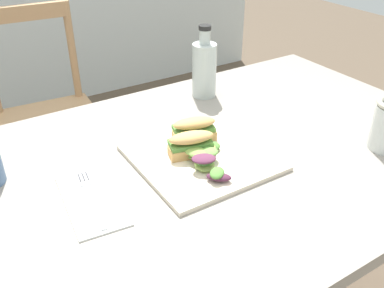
# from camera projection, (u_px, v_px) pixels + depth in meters

# --- Properties ---
(dining_table) EXTENTS (1.35, 0.81, 0.74)m
(dining_table) POSITION_uv_depth(u_px,v_px,m) (197.00, 204.00, 1.01)
(dining_table) COLOR gray
(dining_table) RESTS_ON ground
(chair_wooden_far) EXTENTS (0.43, 0.43, 0.87)m
(chair_wooden_far) POSITION_uv_depth(u_px,v_px,m) (48.00, 117.00, 1.76)
(chair_wooden_far) COLOR tan
(chair_wooden_far) RESTS_ON ground
(plate_lunch) EXTENTS (0.28, 0.28, 0.01)m
(plate_lunch) POSITION_uv_depth(u_px,v_px,m) (202.00, 158.00, 0.95)
(plate_lunch) COLOR beige
(plate_lunch) RESTS_ON dining_table
(sandwich_half_front) EXTENTS (0.11, 0.07, 0.06)m
(sandwich_half_front) POSITION_uv_depth(u_px,v_px,m) (191.00, 143.00, 0.94)
(sandwich_half_front) COLOR tan
(sandwich_half_front) RESTS_ON plate_lunch
(sandwich_half_back) EXTENTS (0.11, 0.07, 0.06)m
(sandwich_half_back) POSITION_uv_depth(u_px,v_px,m) (194.00, 129.00, 0.99)
(sandwich_half_back) COLOR tan
(sandwich_half_back) RESTS_ON plate_lunch
(salad_mixed_greens) EXTENTS (0.11, 0.16, 0.03)m
(salad_mixed_greens) POSITION_uv_depth(u_px,v_px,m) (205.00, 157.00, 0.91)
(salad_mixed_greens) COLOR #84A84C
(salad_mixed_greens) RESTS_ON plate_lunch
(napkin_folded) EXTENTS (0.12, 0.22, 0.00)m
(napkin_folded) POSITION_uv_depth(u_px,v_px,m) (92.00, 200.00, 0.82)
(napkin_folded) COLOR white
(napkin_folded) RESTS_ON dining_table
(fork_on_napkin) EXTENTS (0.04, 0.19, 0.00)m
(fork_on_napkin) POSITION_uv_depth(u_px,v_px,m) (90.00, 194.00, 0.84)
(fork_on_napkin) COLOR silver
(fork_on_napkin) RESTS_ON napkin_folded
(bottle_cold_brew) EXTENTS (0.07, 0.07, 0.20)m
(bottle_cold_brew) POSITION_uv_depth(u_px,v_px,m) (204.00, 72.00, 1.21)
(bottle_cold_brew) COLOR black
(bottle_cold_brew) RESTS_ON dining_table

